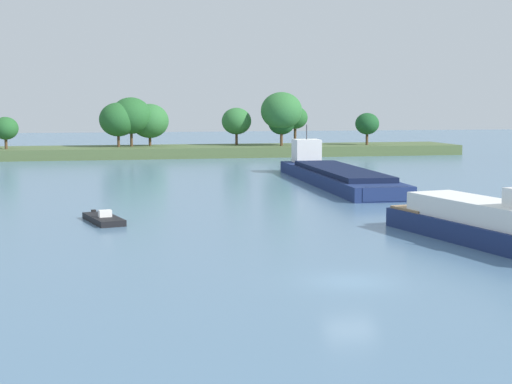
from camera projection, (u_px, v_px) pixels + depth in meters
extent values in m
plane|color=slate|center=(351.00, 282.00, 36.97)|extent=(400.00, 400.00, 0.00)
cube|color=#4C6038|center=(217.00, 151.00, 126.27)|extent=(80.37, 12.78, 1.61)
cylinder|color=#513823|center=(6.00, 144.00, 117.28)|extent=(0.44, 0.44, 1.61)
ellipsoid|color=#235B28|center=(5.00, 128.00, 117.02)|extent=(3.82, 3.82, 3.44)
cylinder|color=#513823|center=(119.00, 141.00, 123.06)|extent=(0.44, 0.44, 1.96)
ellipsoid|color=#235B28|center=(118.00, 119.00, 122.68)|extent=(5.97, 5.97, 5.37)
cylinder|color=#513823|center=(131.00, 139.00, 124.12)|extent=(0.44, 0.44, 2.35)
ellipsoid|color=#235B28|center=(131.00, 116.00, 123.70)|extent=(6.47, 6.47, 5.82)
cylinder|color=#513823|center=(150.00, 141.00, 126.25)|extent=(0.44, 0.44, 1.58)
ellipsoid|color=#2D6B33|center=(150.00, 121.00, 125.88)|extent=(6.16, 6.16, 5.54)
cylinder|color=#513823|center=(237.00, 139.00, 128.34)|extent=(0.44, 0.44, 2.02)
ellipsoid|color=#2D6B33|center=(236.00, 121.00, 128.00)|extent=(4.89, 4.89, 4.40)
cylinder|color=#513823|center=(281.00, 137.00, 126.32)|extent=(0.44, 0.44, 3.00)
ellipsoid|color=#2D6B33|center=(281.00, 111.00, 125.85)|extent=(6.73, 6.73, 6.05)
cylinder|color=#513823|center=(281.00, 139.00, 126.95)|extent=(0.44, 0.44, 2.01)
ellipsoid|color=#194C23|center=(282.00, 123.00, 126.64)|extent=(4.36, 4.36, 3.92)
cylinder|color=#513823|center=(295.00, 136.00, 128.37)|extent=(0.44, 0.44, 2.90)
ellipsoid|color=#235B28|center=(295.00, 118.00, 128.02)|extent=(4.11, 4.11, 3.70)
cylinder|color=#513823|center=(367.00, 139.00, 129.23)|extent=(0.44, 0.44, 1.94)
ellipsoid|color=#194C23|center=(367.00, 124.00, 128.94)|extent=(3.97, 3.97, 3.57)
cube|color=navy|center=(336.00, 178.00, 81.71)|extent=(6.80, 31.69, 1.32)
cube|color=#0F1834|center=(340.00, 171.00, 80.14)|extent=(5.60, 22.22, 0.50)
cube|color=white|center=(306.00, 151.00, 94.74)|extent=(3.19, 3.32, 2.80)
cylinder|color=#333338|center=(307.00, 132.00, 94.48)|extent=(0.12, 0.12, 1.80)
cube|color=navy|center=(384.00, 194.00, 66.67)|extent=(4.21, 1.06, 1.19)
cube|color=black|center=(104.00, 219.00, 55.47)|extent=(3.04, 5.59, 0.43)
cube|color=white|center=(105.00, 213.00, 55.06)|extent=(0.99, 0.70, 0.50)
cube|color=black|center=(94.00, 213.00, 57.97)|extent=(0.38, 0.35, 0.56)
cube|color=navy|center=(500.00, 236.00, 46.11)|extent=(7.39, 19.10, 1.27)
cube|color=white|center=(500.00, 214.00, 45.97)|extent=(6.04, 14.95, 1.30)
cube|color=#937551|center=(426.00, 208.00, 52.89)|extent=(4.17, 3.97, 0.16)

